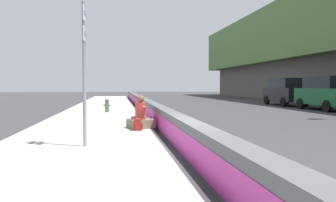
{
  "coord_description": "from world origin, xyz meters",
  "views": [
    {
      "loc": [
        -7.44,
        1.65,
        1.67
      ],
      "look_at": [
        6.91,
        -0.57,
        0.97
      ],
      "focal_mm": 34.86,
      "sensor_mm": 36.0,
      "label": 1
    }
  ],
  "objects_px": {
    "route_sign_post": "(84,64)",
    "seated_person_middle": "(141,116)",
    "fire_hydrant": "(107,104)",
    "parked_car_third": "(326,93)",
    "backpack": "(138,125)",
    "parked_car_fourth": "(285,91)",
    "seated_person_foreground": "(141,118)"
  },
  "relations": [
    {
      "from": "seated_person_foreground",
      "to": "parked_car_third",
      "type": "distance_m",
      "value": 15.41
    },
    {
      "from": "parked_car_fourth",
      "to": "parked_car_third",
      "type": "bearing_deg",
      "value": 179.53
    },
    {
      "from": "seated_person_foreground",
      "to": "backpack",
      "type": "bearing_deg",
      "value": 167.46
    },
    {
      "from": "fire_hydrant",
      "to": "seated_person_middle",
      "type": "bearing_deg",
      "value": -166.48
    },
    {
      "from": "fire_hydrant",
      "to": "seated_person_foreground",
      "type": "height_order",
      "value": "seated_person_foreground"
    },
    {
      "from": "fire_hydrant",
      "to": "parked_car_third",
      "type": "height_order",
      "value": "parked_car_third"
    },
    {
      "from": "parked_car_third",
      "to": "fire_hydrant",
      "type": "bearing_deg",
      "value": 93.96
    },
    {
      "from": "parked_car_third",
      "to": "parked_car_fourth",
      "type": "relative_size",
      "value": 1.0
    },
    {
      "from": "route_sign_post",
      "to": "backpack",
      "type": "height_order",
      "value": "route_sign_post"
    },
    {
      "from": "fire_hydrant",
      "to": "seated_person_foreground",
      "type": "distance_m",
      "value": 7.39
    },
    {
      "from": "route_sign_post",
      "to": "fire_hydrant",
      "type": "bearing_deg",
      "value": -1.19
    },
    {
      "from": "fire_hydrant",
      "to": "seated_person_middle",
      "type": "height_order",
      "value": "seated_person_middle"
    },
    {
      "from": "route_sign_post",
      "to": "fire_hydrant",
      "type": "distance_m",
      "value": 10.69
    },
    {
      "from": "seated_person_middle",
      "to": "parked_car_fourth",
      "type": "height_order",
      "value": "parked_car_fourth"
    },
    {
      "from": "seated_person_foreground",
      "to": "parked_car_fourth",
      "type": "height_order",
      "value": "parked_car_fourth"
    },
    {
      "from": "backpack",
      "to": "parked_car_third",
      "type": "height_order",
      "value": "parked_car_third"
    },
    {
      "from": "seated_person_foreground",
      "to": "seated_person_middle",
      "type": "distance_m",
      "value": 0.99
    },
    {
      "from": "fire_hydrant",
      "to": "backpack",
      "type": "height_order",
      "value": "fire_hydrant"
    },
    {
      "from": "route_sign_post",
      "to": "seated_person_middle",
      "type": "bearing_deg",
      "value": -21.9
    },
    {
      "from": "fire_hydrant",
      "to": "seated_person_foreground",
      "type": "bearing_deg",
      "value": -168.98
    },
    {
      "from": "route_sign_post",
      "to": "seated_person_middle",
      "type": "relative_size",
      "value": 3.27
    },
    {
      "from": "fire_hydrant",
      "to": "parked_car_third",
      "type": "distance_m",
      "value": 14.45
    },
    {
      "from": "backpack",
      "to": "parked_car_fourth",
      "type": "bearing_deg",
      "value": -42.62
    },
    {
      "from": "route_sign_post",
      "to": "parked_car_fourth",
      "type": "bearing_deg",
      "value": -40.79
    },
    {
      "from": "route_sign_post",
      "to": "fire_hydrant",
      "type": "xyz_separation_m",
      "value": [
        10.56,
        -0.22,
        -1.62
      ]
    },
    {
      "from": "fire_hydrant",
      "to": "seated_person_middle",
      "type": "xyz_separation_m",
      "value": [
        -6.27,
        -1.51,
        -0.1
      ]
    },
    {
      "from": "seated_person_foreground",
      "to": "parked_car_third",
      "type": "bearing_deg",
      "value": -57.59
    },
    {
      "from": "backpack",
      "to": "fire_hydrant",
      "type": "bearing_deg",
      "value": 9.17
    },
    {
      "from": "route_sign_post",
      "to": "seated_person_foreground",
      "type": "relative_size",
      "value": 3.06
    },
    {
      "from": "backpack",
      "to": "parked_car_third",
      "type": "xyz_separation_m",
      "value": [
        8.88,
        -13.13,
        0.85
      ]
    },
    {
      "from": "seated_person_foreground",
      "to": "parked_car_fourth",
      "type": "relative_size",
      "value": 0.24
    },
    {
      "from": "backpack",
      "to": "seated_person_middle",
      "type": "bearing_deg",
      "value": -8.3
    }
  ]
}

